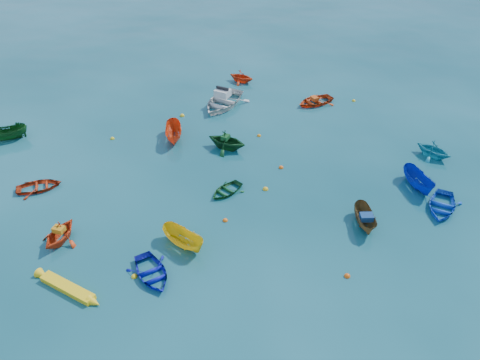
{
  "coord_description": "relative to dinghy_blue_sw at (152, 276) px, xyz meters",
  "views": [
    {
      "loc": [
        -2.36,
        -19.83,
        18.53
      ],
      "look_at": [
        0.0,
        5.0,
        0.4
      ],
      "focal_mm": 35.0,
      "sensor_mm": 36.0,
      "label": 1
    }
  ],
  "objects": [
    {
      "name": "buoy_ye_b",
      "position": [
        -3.84,
        14.38,
        0.0
      ],
      "size": [
        0.33,
        0.33,
        0.33
      ],
      "primitive_type": "sphere",
      "color": "yellow",
      "rests_on": "ground"
    },
    {
      "name": "tarp_orange_b",
      "position": [
        12.88,
        18.74,
        0.51
      ],
      "size": [
        0.71,
        0.78,
        0.31
      ],
      "primitive_type": "cube",
      "rotation": [
        0.0,
        0.0,
        -1.15
      ],
      "color": "#D24E15",
      "rests_on": "dinghy_red_ne"
    },
    {
      "name": "tarp_blue_a",
      "position": [
        12.34,
        2.74,
        0.72
      ],
      "size": [
        0.78,
        0.61,
        0.36
      ],
      "primitive_type": "cube",
      "rotation": [
        0.0,
        0.0,
        -0.06
      ],
      "color": "navy",
      "rests_on": "sampan_brown_mid"
    },
    {
      "name": "sampan_yellow_mid",
      "position": [
        1.67,
        2.13,
        0.0
      ],
      "size": [
        2.91,
        2.91,
        1.16
      ],
      "primitive_type": "imported",
      "rotation": [
        0.0,
        0.0,
        0.79
      ],
      "color": "yellow",
      "rests_on": "ground"
    },
    {
      "name": "buoy_or_b",
      "position": [
        10.21,
        -1.01,
        0.0
      ],
      "size": [
        0.33,
        0.33,
        0.33
      ],
      "primitive_type": "sphere",
      "color": "#E3540C",
      "rests_on": "ground"
    },
    {
      "name": "dinghy_green_n",
      "position": [
        4.82,
        12.21,
        0.0
      ],
      "size": [
        3.81,
        3.66,
        1.54
      ],
      "primitive_type": "imported",
      "rotation": [
        0.0,
        0.0,
        1.04
      ],
      "color": "#0F421B",
      "rests_on": "ground"
    },
    {
      "name": "dinghy_red_nw",
      "position": [
        -7.8,
        8.37,
        0.0
      ],
      "size": [
        3.22,
        2.62,
        0.59
      ],
      "primitive_type": "imported",
      "rotation": [
        0.0,
        0.0,
        1.8
      ],
      "color": "#B12D0E",
      "rests_on": "ground"
    },
    {
      "name": "buoy_ye_d",
      "position": [
        1.49,
        17.58,
        0.0
      ],
      "size": [
        0.39,
        0.39,
        0.39
      ],
      "primitive_type": "sphere",
      "color": "yellow",
      "rests_on": "ground"
    },
    {
      "name": "ground",
      "position": [
        5.37,
        2.55,
        0.0
      ],
      "size": [
        160.0,
        160.0,
        0.0
      ],
      "primitive_type": "plane",
      "color": "#093C45",
      "rests_on": "ground"
    },
    {
      "name": "dinghy_blue_sw",
      "position": [
        0.0,
        0.0,
        0.0
      ],
      "size": [
        3.25,
        3.69,
        0.63
      ],
      "primitive_type": "imported",
      "rotation": [
        0.0,
        0.0,
        0.43
      ],
      "color": "#0D14AB",
      "rests_on": "ground"
    },
    {
      "name": "dinghy_blue_se",
      "position": [
        17.57,
        3.9,
        0.0
      ],
      "size": [
        3.72,
        4.04,
        0.68
      ],
      "primitive_type": "imported",
      "rotation": [
        0.0,
        0.0,
        -0.54
      ],
      "color": "blue",
      "rests_on": "ground"
    },
    {
      "name": "dinghy_red_ne",
      "position": [
        12.98,
        18.78,
        0.0
      ],
      "size": [
        4.07,
        3.59,
        0.7
      ],
      "primitive_type": "imported",
      "rotation": [
        0.0,
        0.0,
        -1.15
      ],
      "color": "red",
      "rests_on": "ground"
    },
    {
      "name": "dinghy_cyan_se",
      "position": [
        19.57,
        9.71,
        0.0
      ],
      "size": [
        3.29,
        3.34,
        1.33
      ],
      "primitive_type": "imported",
      "rotation": [
        0.0,
        0.0,
        0.69
      ],
      "color": "teal",
      "rests_on": "ground"
    },
    {
      "name": "dinghy_orange_w",
      "position": [
        -5.32,
        3.19,
        0.0
      ],
      "size": [
        3.0,
        3.2,
        1.34
      ],
      "primitive_type": "imported",
      "rotation": [
        0.0,
        0.0,
        -0.39
      ],
      "color": "red",
      "rests_on": "ground"
    },
    {
      "name": "sampan_brown_mid",
      "position": [
        12.35,
        2.89,
        0.0
      ],
      "size": [
        1.22,
        2.85,
        1.08
      ],
      "primitive_type": "imported",
      "rotation": [
        0.0,
        0.0,
        -0.06
      ],
      "color": "brown",
      "rests_on": "ground"
    },
    {
      "name": "sampan_blue_far",
      "position": [
        16.97,
        6.22,
        0.0
      ],
      "size": [
        1.6,
        3.23,
        1.2
      ],
      "primitive_type": "imported",
      "rotation": [
        0.0,
        0.0,
        0.15
      ],
      "color": "#0D25AA",
      "rests_on": "ground"
    },
    {
      "name": "buoy_or_c",
      "position": [
        4.14,
        4.03,
        0.0
      ],
      "size": [
        0.32,
        0.32,
        0.32
      ],
      "primitive_type": "sphere",
      "color": "#F8600D",
      "rests_on": "ground"
    },
    {
      "name": "sampan_green_far",
      "position": [
        -11.83,
        14.95,
        0.0
      ],
      "size": [
        3.48,
        2.12,
        1.26
      ],
      "primitive_type": "imported",
      "rotation": [
        0.0,
        0.0,
        -1.28
      ],
      "color": "#114C18",
      "rests_on": "ground"
    },
    {
      "name": "buoy_or_e",
      "position": [
        7.43,
        13.74,
        0.0
      ],
      "size": [
        0.31,
        0.31,
        0.31
      ],
      "primitive_type": "sphere",
      "color": "orange",
      "rests_on": "ground"
    },
    {
      "name": "dinghy_green_e",
      "position": [
        4.39,
        6.82,
        0.0
      ],
      "size": [
        3.0,
        2.94,
        0.51
      ],
      "primitive_type": "imported",
      "rotation": [
        0.0,
        0.0,
        -0.85
      ],
      "color": "#124E20",
      "rests_on": "ground"
    },
    {
      "name": "tarp_green_b",
      "position": [
        4.73,
        12.26,
        0.93
      ],
      "size": [
        0.73,
        0.79,
        0.31
      ],
      "primitive_type": "cube",
      "rotation": [
        0.0,
        0.0,
        1.04
      ],
      "color": "#134D1F",
      "rests_on": "dinghy_green_n"
    },
    {
      "name": "buoy_ye_a",
      "position": [
        -0.92,
        0.01,
        0.0
      ],
      "size": [
        0.32,
        0.32,
        0.32
      ],
      "primitive_type": "sphere",
      "color": "yellow",
      "rests_on": "ground"
    },
    {
      "name": "kayak_yellow",
      "position": [
        -4.2,
        -0.56,
        0.0
      ],
      "size": [
        3.64,
        2.8,
        0.41
      ],
      "primitive_type": null,
      "rotation": [
        0.0,
        0.0,
        0.96
      ],
      "color": "yellow",
      "rests_on": "ground"
    },
    {
      "name": "buoy_or_d",
      "position": [
        8.42,
        9.27,
        0.0
      ],
      "size": [
        0.34,
        0.34,
        0.34
      ],
      "primitive_type": "sphere",
      "color": "#EE590C",
      "rests_on": "ground"
    },
    {
      "name": "tarp_orange_a",
      "position": [
        -5.3,
        3.23,
        0.83
      ],
      "size": [
        0.77,
        0.68,
        0.31
      ],
      "primitive_type": "cube",
      "rotation": [
        0.0,
        0.0,
        -0.39
      ],
      "color": "orange",
      "rests_on": "dinghy_orange_w"
    },
    {
      "name": "motorboat_white",
      "position": [
        4.98,
        19.15,
        0.0
      ],
      "size": [
        5.7,
        6.12,
        1.63
      ],
      "primitive_type": "imported",
      "rotation": [
        0.0,
        0.0,
        -0.57
      ],
      "color": "silver",
      "rests_on": "ground"
    },
    {
      "name": "buoy_ye_c",
      "position": [
        6.98,
        6.9,
        0.0
      ],
      "size": [
        0.37,
        0.37,
        0.37
      ],
      "primitive_type": "sphere",
      "color": "gold",
      "rests_on": "ground"
    },
    {
      "name": "buoy_ye_e",
      "position": [
        16.5,
        18.92,
        0.0
      ],
      "size": [
        0.31,
        0.31,
        0.31
      ],
      "primitive_type": "sphere",
      "color": "yellow",
      "rests_on": "ground"
    },
    {
      "name": "sampan_orange_n",
      "position": [
        0.91,
        13.89,
        0.0
      ],
      "size": [
        1.29,
        3.3,
        1.27
      ],
      "primitive_type": "imported",
      "rotation": [
        0.0,
        0.0,
        0.02
      ],
      "color": "#E54315",
      "rests_on": "ground"
    },
    {
      "name": "dinghy_orange_far",
      "position": [
        7.04,
        23.9,
        0.0
      ],
      "size": [
        3.17,
        3.08,
        1.27
      ],
      "primitive_type": "imported",
      "rotation": [
        0.0,
        0.0,
        0.98
      ],
      "color": "red",
      "rests_on": "ground"
    }
  ]
}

